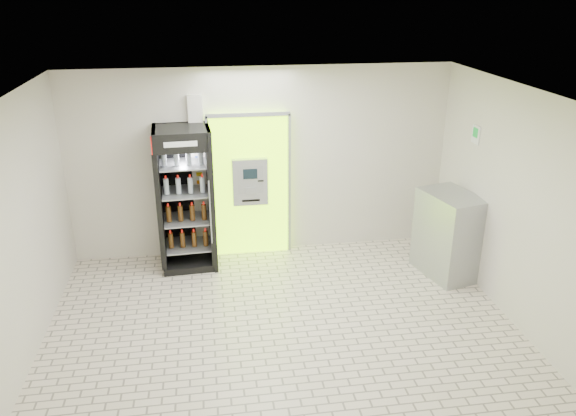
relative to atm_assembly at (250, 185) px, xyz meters
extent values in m
plane|color=beige|center=(0.20, -2.41, -1.17)|extent=(6.00, 6.00, 0.00)
plane|color=beige|center=(0.20, 0.09, 0.33)|extent=(6.00, 0.00, 6.00)
plane|color=beige|center=(0.20, -4.91, 0.33)|extent=(6.00, 0.00, 6.00)
plane|color=beige|center=(-2.80, -2.41, 0.33)|extent=(0.00, 5.00, 5.00)
plane|color=beige|center=(3.20, -2.41, 0.33)|extent=(0.00, 5.00, 5.00)
plane|color=white|center=(0.20, -2.41, 1.83)|extent=(6.00, 6.00, 0.00)
cube|color=#98F208|center=(0.00, 0.02, -0.02)|extent=(1.20, 0.12, 2.30)
cube|color=gray|center=(0.00, -0.05, 1.13)|extent=(1.28, 0.04, 0.06)
cube|color=gray|center=(-0.63, -0.05, -0.02)|extent=(0.04, 0.04, 2.30)
cube|color=gray|center=(0.63, -0.05, -0.02)|extent=(0.04, 0.04, 2.30)
cube|color=black|center=(0.10, -0.04, -0.67)|extent=(0.62, 0.01, 0.67)
cube|color=black|center=(-0.34, -0.04, 0.81)|extent=(0.22, 0.01, 0.18)
cube|color=#989A9F|center=(0.00, -0.09, 0.08)|extent=(0.55, 0.12, 0.75)
cube|color=black|center=(0.00, -0.16, 0.23)|extent=(0.22, 0.01, 0.16)
cube|color=gray|center=(0.00, -0.16, -0.05)|extent=(0.16, 0.01, 0.12)
cube|color=black|center=(0.16, -0.16, 0.11)|extent=(0.09, 0.01, 0.02)
cube|color=black|center=(0.00, -0.16, -0.21)|extent=(0.28, 0.01, 0.03)
cube|color=silver|center=(-0.78, 0.04, 0.13)|extent=(0.22, 0.10, 2.60)
cube|color=#193FB2|center=(-0.78, -0.02, 0.48)|extent=(0.09, 0.01, 0.06)
cube|color=red|center=(-0.78, -0.02, 0.35)|extent=(0.09, 0.01, 0.06)
cube|color=yellow|center=(-0.78, -0.02, 0.22)|extent=(0.09, 0.01, 0.06)
cube|color=orange|center=(-0.78, -0.02, 0.09)|extent=(0.09, 0.01, 0.06)
cube|color=red|center=(-0.78, -0.02, -0.04)|extent=(0.09, 0.01, 0.06)
cube|color=black|center=(-1.00, -0.30, -0.07)|extent=(0.87, 0.79, 2.20)
cube|color=black|center=(-1.00, 0.05, -0.07)|extent=(0.83, 0.10, 2.20)
cube|color=#B51209|center=(-1.00, -0.67, 0.88)|extent=(0.81, 0.05, 0.26)
cube|color=white|center=(-1.00, -0.67, 0.88)|extent=(0.46, 0.03, 0.08)
cube|color=black|center=(-1.00, -0.30, -1.12)|extent=(0.87, 0.79, 0.11)
cylinder|color=gray|center=(-0.64, -0.69, -0.16)|extent=(0.03, 0.03, 0.99)
cube|color=gray|center=(-1.00, -0.30, -0.84)|extent=(0.73, 0.68, 0.02)
cube|color=gray|center=(-1.00, -0.30, -0.40)|extent=(0.73, 0.68, 0.02)
cube|color=gray|center=(-1.00, -0.30, 0.04)|extent=(0.73, 0.68, 0.02)
cube|color=gray|center=(-1.00, -0.30, 0.48)|extent=(0.73, 0.68, 0.02)
cube|color=#989A9F|center=(2.87, -1.19, -0.53)|extent=(0.85, 1.09, 1.29)
cube|color=gray|center=(2.55, -1.19, -0.46)|extent=(0.23, 0.92, 0.01)
cube|color=white|center=(3.19, -1.01, 0.95)|extent=(0.02, 0.22, 0.26)
cube|color=#0D922C|center=(3.18, -1.01, 0.98)|extent=(0.00, 0.14, 0.14)
camera|label=1|loc=(-0.64, -8.38, 2.97)|focal=35.00mm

